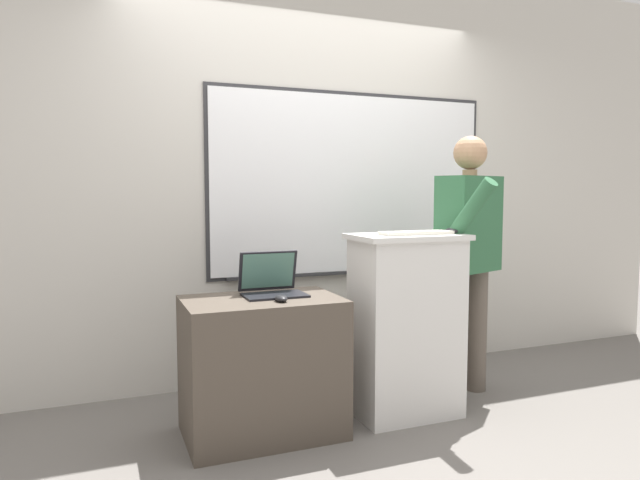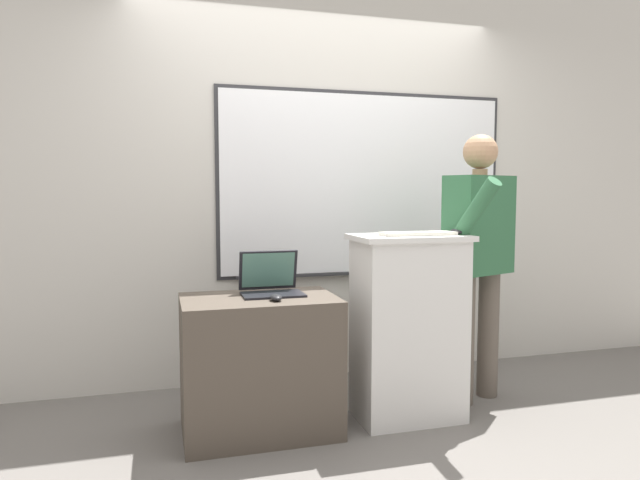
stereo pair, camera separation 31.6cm
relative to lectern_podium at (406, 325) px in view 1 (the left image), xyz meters
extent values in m
plane|color=slate|center=(-0.29, -0.39, -0.53)|extent=(30.00, 30.00, 0.00)
cube|color=beige|center=(-0.29, 0.92, 0.92)|extent=(6.40, 0.12, 2.90)
cube|color=#2D2D30|center=(0.05, 0.86, 0.82)|extent=(2.08, 0.02, 1.28)
cube|color=white|center=(0.05, 0.85, 0.82)|extent=(2.03, 0.02, 1.23)
cube|color=#2D2D30|center=(0.05, 0.84, 0.19)|extent=(1.82, 0.04, 0.02)
cube|color=silver|center=(0.00, 0.00, -0.02)|extent=(0.59, 0.37, 1.02)
cube|color=silver|center=(0.00, 0.00, 0.51)|extent=(0.64, 0.41, 0.03)
cube|color=#4C4238|center=(-0.85, 0.04, -0.16)|extent=(0.82, 0.53, 0.73)
cylinder|color=brown|center=(0.42, 0.11, -0.13)|extent=(0.13, 0.13, 0.79)
cylinder|color=brown|center=(0.64, 0.19, -0.13)|extent=(0.13, 0.13, 0.79)
cube|color=#2D603D|center=(0.53, 0.15, 0.56)|extent=(0.48, 0.35, 0.60)
cylinder|color=tan|center=(0.53, 0.15, 0.88)|extent=(0.09, 0.09, 0.04)
sphere|color=tan|center=(0.53, 0.15, 1.01)|extent=(0.21, 0.21, 0.21)
cylinder|color=#2D603D|center=(0.30, -0.11, 0.60)|extent=(0.22, 0.42, 0.50)
cylinder|color=#2D603D|center=(0.75, 0.23, 0.54)|extent=(0.08, 0.08, 0.57)
cube|color=black|center=(-0.77, 0.07, 0.21)|extent=(0.33, 0.21, 0.01)
cube|color=black|center=(-0.77, 0.20, 0.33)|extent=(0.33, 0.07, 0.22)
cube|color=#4C7A6B|center=(-0.77, 0.19, 0.33)|extent=(0.29, 0.05, 0.19)
cube|color=beige|center=(0.03, -0.05, 0.53)|extent=(0.42, 0.13, 0.02)
ellipsoid|color=black|center=(-0.78, -0.08, 0.22)|extent=(0.06, 0.10, 0.03)
ellipsoid|color=black|center=(0.26, -0.06, 0.54)|extent=(0.06, 0.10, 0.03)
camera|label=1|loc=(-1.65, -2.82, 0.76)|focal=32.00mm
camera|label=2|loc=(-1.35, -2.92, 0.76)|focal=32.00mm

